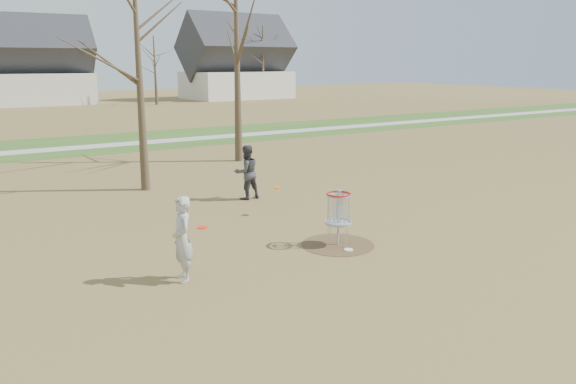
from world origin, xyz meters
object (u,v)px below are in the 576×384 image
(player_standing, at_px, (182,239))
(player_throwing, at_px, (246,172))
(disc_grounded, at_px, (349,250))
(disc_golf_basket, at_px, (338,209))

(player_standing, height_order, player_throwing, player_throwing)
(player_standing, relative_size, player_throwing, 1.00)
(player_throwing, distance_m, disc_grounded, 5.96)
(player_standing, height_order, disc_golf_basket, player_standing)
(player_throwing, bearing_deg, disc_golf_basket, 83.60)
(disc_grounded, bearing_deg, player_throwing, 86.03)
(player_throwing, distance_m, disc_golf_basket, 5.41)
(disc_golf_basket, bearing_deg, disc_grounded, -95.51)
(player_throwing, relative_size, disc_golf_basket, 1.31)
(disc_grounded, bearing_deg, disc_golf_basket, 84.49)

